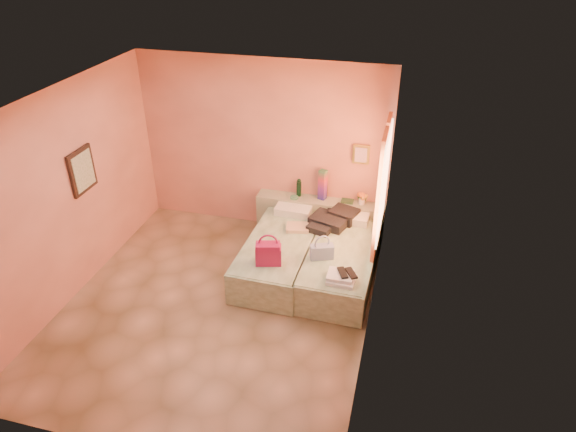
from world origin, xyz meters
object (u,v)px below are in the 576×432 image
(magenta_handbag, at_px, (268,253))
(headboard_ledge, at_px, (320,218))
(bed_left, at_px, (280,254))
(water_bottle, at_px, (299,188))
(bed_right, at_px, (341,263))
(towel_stack, at_px, (341,278))
(flower_vase, at_px, (362,197))
(green_book, at_px, (347,201))
(blue_handbag, at_px, (322,252))

(magenta_handbag, bearing_deg, headboard_ledge, 62.36)
(bed_left, distance_m, water_bottle, 1.23)
(headboard_ledge, bearing_deg, bed_right, -63.43)
(headboard_ledge, xyz_separation_m, bed_right, (0.52, -1.05, -0.08))
(headboard_ledge, distance_m, towel_stack, 1.91)
(bed_left, xyz_separation_m, flower_vase, (1.02, 1.09, 0.52))
(towel_stack, bearing_deg, green_book, 96.61)
(bed_right, xyz_separation_m, magenta_handbag, (-0.90, -0.58, 0.41))
(bed_right, relative_size, water_bottle, 7.12)
(flower_vase, height_order, magenta_handbag, flower_vase)
(green_book, height_order, towel_stack, green_book)
(headboard_ledge, distance_m, magenta_handbag, 1.71)
(flower_vase, relative_size, blue_handbag, 0.74)
(flower_vase, bearing_deg, blue_handbag, -104.57)
(flower_vase, height_order, blue_handbag, flower_vase)
(towel_stack, bearing_deg, blue_handbag, 127.73)
(flower_vase, xyz_separation_m, blue_handbag, (-0.36, -1.38, -0.16))
(green_book, bearing_deg, bed_left, -125.43)
(bed_right, bearing_deg, bed_left, -178.49)
(headboard_ledge, bearing_deg, flower_vase, 3.49)
(headboard_ledge, relative_size, towel_stack, 5.86)
(water_bottle, bearing_deg, bed_right, -51.27)
(bed_left, relative_size, magenta_handbag, 5.84)
(water_bottle, bearing_deg, blue_handbag, -64.94)
(headboard_ledge, height_order, magenta_handbag, magenta_handbag)
(blue_handbag, bearing_deg, green_book, 62.86)
(towel_stack, bearing_deg, bed_right, 98.60)
(bed_right, relative_size, blue_handbag, 6.36)
(blue_handbag, bearing_deg, flower_vase, 53.79)
(bed_right, xyz_separation_m, green_book, (-0.10, 1.09, 0.42))
(towel_stack, bearing_deg, bed_left, 143.80)
(green_book, relative_size, flower_vase, 0.83)
(bed_right, distance_m, water_bottle, 1.52)
(green_book, relative_size, towel_stack, 0.55)
(bed_right, bearing_deg, magenta_handbag, -145.63)
(green_book, bearing_deg, flower_vase, -0.52)
(water_bottle, bearing_deg, flower_vase, -1.17)
(headboard_ledge, relative_size, bed_right, 1.02)
(headboard_ledge, relative_size, flower_vase, 8.85)
(bed_right, bearing_deg, blue_handbag, -127.17)
(headboard_ledge, xyz_separation_m, flower_vase, (0.65, 0.04, 0.44))
(green_book, bearing_deg, bed_right, -84.03)
(water_bottle, xyz_separation_m, magenta_handbag, (-0.01, -1.69, -0.13))
(headboard_ledge, relative_size, magenta_handbag, 5.98)
(towel_stack, bearing_deg, flower_vase, 89.59)
(flower_vase, relative_size, magenta_handbag, 0.68)
(headboard_ledge, height_order, bed_right, headboard_ledge)
(headboard_ledge, xyz_separation_m, magenta_handbag, (-0.38, -1.63, 0.34))
(bed_left, distance_m, blue_handbag, 0.81)
(bed_left, distance_m, towel_stack, 1.29)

